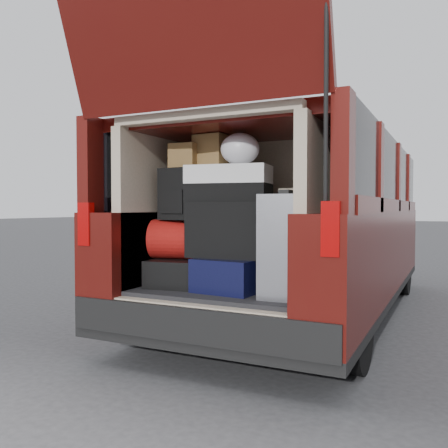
{
  "coord_description": "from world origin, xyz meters",
  "views": [
    {
      "loc": [
        1.46,
        -2.88,
        1.14
      ],
      "look_at": [
        -0.04,
        0.2,
        1.02
      ],
      "focal_mm": 38.0,
      "sensor_mm": 36.0,
      "label": 1
    }
  ],
  "objects_px": {
    "black_hardshell": "(180,272)",
    "backpack": "(178,194)",
    "twotone_duffel": "(229,184)",
    "silver_roller": "(287,246)",
    "navy_hardshell": "(235,274)",
    "red_duffel": "(182,239)",
    "black_soft_case": "(229,230)"
  },
  "relations": [
    {
      "from": "silver_roller",
      "to": "twotone_duffel",
      "type": "bearing_deg",
      "value": 165.27
    },
    {
      "from": "navy_hardshell",
      "to": "twotone_duffel",
      "type": "xyz_separation_m",
      "value": [
        -0.06,
        0.03,
        0.64
      ]
    },
    {
      "from": "navy_hardshell",
      "to": "silver_roller",
      "type": "distance_m",
      "value": 0.47
    },
    {
      "from": "silver_roller",
      "to": "twotone_duffel",
      "type": "height_order",
      "value": "twotone_duffel"
    },
    {
      "from": "red_duffel",
      "to": "silver_roller",
      "type": "bearing_deg",
      "value": -16.13
    },
    {
      "from": "twotone_duffel",
      "to": "navy_hardshell",
      "type": "bearing_deg",
      "value": -36.52
    },
    {
      "from": "backpack",
      "to": "red_duffel",
      "type": "bearing_deg",
      "value": 91.04
    },
    {
      "from": "silver_roller",
      "to": "twotone_duffel",
      "type": "distance_m",
      "value": 0.64
    },
    {
      "from": "silver_roller",
      "to": "backpack",
      "type": "distance_m",
      "value": 0.92
    },
    {
      "from": "navy_hardshell",
      "to": "black_soft_case",
      "type": "height_order",
      "value": "black_soft_case"
    },
    {
      "from": "red_duffel",
      "to": "backpack",
      "type": "bearing_deg",
      "value": -108.23
    },
    {
      "from": "red_duffel",
      "to": "black_soft_case",
      "type": "relative_size",
      "value": 0.83
    },
    {
      "from": "twotone_duffel",
      "to": "backpack",
      "type": "bearing_deg",
      "value": -176.74
    },
    {
      "from": "backpack",
      "to": "twotone_duffel",
      "type": "distance_m",
      "value": 0.39
    },
    {
      "from": "silver_roller",
      "to": "black_hardshell",
      "type": "bearing_deg",
      "value": 172.68
    },
    {
      "from": "black_hardshell",
      "to": "twotone_duffel",
      "type": "bearing_deg",
      "value": -2.39
    },
    {
      "from": "silver_roller",
      "to": "black_soft_case",
      "type": "bearing_deg",
      "value": 169.05
    },
    {
      "from": "red_duffel",
      "to": "backpack",
      "type": "distance_m",
      "value": 0.34
    },
    {
      "from": "black_hardshell",
      "to": "navy_hardshell",
      "type": "distance_m",
      "value": 0.46
    },
    {
      "from": "black_hardshell",
      "to": "navy_hardshell",
      "type": "bearing_deg",
      "value": -7.37
    },
    {
      "from": "black_hardshell",
      "to": "backpack",
      "type": "relative_size",
      "value": 1.32
    },
    {
      "from": "silver_roller",
      "to": "navy_hardshell",
      "type": "bearing_deg",
      "value": 168.17
    },
    {
      "from": "silver_roller",
      "to": "twotone_duffel",
      "type": "xyz_separation_m",
      "value": [
        -0.47,
        0.1,
        0.42
      ]
    },
    {
      "from": "navy_hardshell",
      "to": "black_soft_case",
      "type": "bearing_deg",
      "value": -175.12
    },
    {
      "from": "navy_hardshell",
      "to": "twotone_duffel",
      "type": "height_order",
      "value": "twotone_duffel"
    },
    {
      "from": "black_hardshell",
      "to": "red_duffel",
      "type": "relative_size",
      "value": 1.12
    },
    {
      "from": "navy_hardshell",
      "to": "backpack",
      "type": "bearing_deg",
      "value": -169.57
    },
    {
      "from": "black_hardshell",
      "to": "red_duffel",
      "type": "bearing_deg",
      "value": -15.56
    },
    {
      "from": "black_hardshell",
      "to": "black_soft_case",
      "type": "distance_m",
      "value": 0.53
    },
    {
      "from": "black_soft_case",
      "to": "navy_hardshell",
      "type": "bearing_deg",
      "value": -2.87
    },
    {
      "from": "navy_hardshell",
      "to": "silver_roller",
      "type": "relative_size",
      "value": 0.79
    },
    {
      "from": "black_hardshell",
      "to": "twotone_duffel",
      "type": "relative_size",
      "value": 0.86
    }
  ]
}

